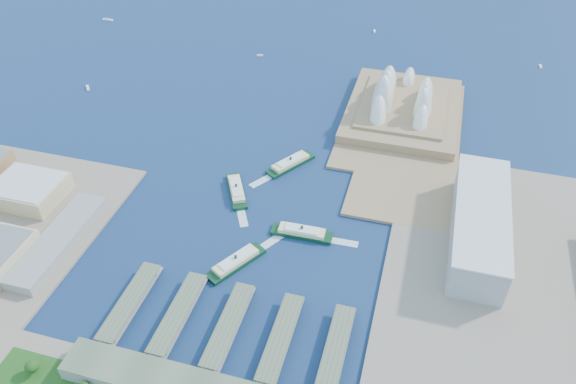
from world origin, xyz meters
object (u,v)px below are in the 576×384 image
(opera_house, at_px, (405,92))
(ferry_b, at_px, (291,162))
(ferry_d, at_px, (302,231))
(ferry_a, at_px, (236,188))
(ferry_c, at_px, (236,260))
(toaster_building, at_px, (479,224))

(opera_house, relative_size, ferry_b, 3.08)
(ferry_d, bearing_deg, ferry_a, 60.66)
(opera_house, bearing_deg, ferry_b, -127.14)
(ferry_a, height_order, ferry_c, ferry_c)
(ferry_c, xyz_separation_m, ferry_d, (45.53, 51.94, -0.08))
(ferry_d, bearing_deg, ferry_c, 137.32)
(opera_house, distance_m, ferry_c, 308.99)
(ferry_b, height_order, ferry_c, ferry_b)
(ferry_b, bearing_deg, opera_house, 85.89)
(ferry_a, relative_size, ferry_c, 0.97)
(ferry_d, bearing_deg, opera_house, -16.60)
(ferry_c, bearing_deg, ferry_a, -39.95)
(ferry_b, bearing_deg, toaster_building, 14.53)
(ferry_c, bearing_deg, toaster_building, -125.82)
(opera_house, xyz_separation_m, ferry_b, (-102.66, -135.52, -26.48))
(ferry_a, bearing_deg, toaster_building, -29.41)
(ferry_a, distance_m, ferry_d, 89.32)
(ferry_a, height_order, ferry_b, ferry_b)
(ferry_d, bearing_deg, ferry_b, 19.68)
(toaster_building, distance_m, ferry_a, 233.42)
(toaster_building, xyz_separation_m, ferry_d, (-153.91, -35.80, -15.13))
(toaster_building, bearing_deg, opera_house, 114.23)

